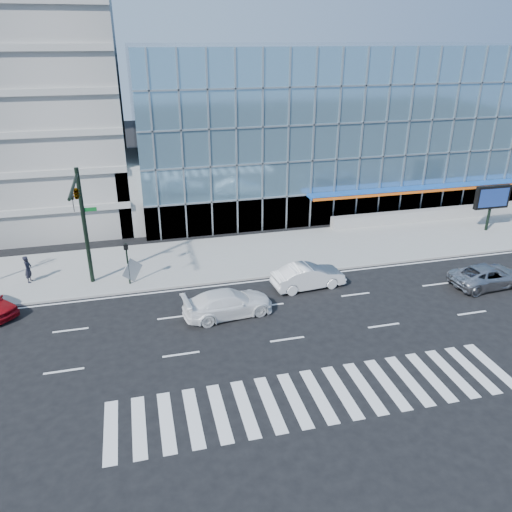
{
  "coord_description": "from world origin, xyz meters",
  "views": [
    {
      "loc": [
        -7.55,
        -26.76,
        15.74
      ],
      "look_at": [
        -0.06,
        3.0,
        2.17
      ],
      "focal_mm": 35.0,
      "sensor_mm": 36.0,
      "label": 1
    }
  ],
  "objects_px": {
    "traffic_signal": "(79,205)",
    "pedestrian": "(28,269)",
    "ped_signal_post": "(127,257)",
    "silver_suv": "(488,276)",
    "white_suv": "(228,303)",
    "marquee_sign": "(492,198)",
    "white_sedan": "(308,276)",
    "tilted_panel": "(132,270)"
  },
  "relations": [
    {
      "from": "marquee_sign",
      "to": "white_sedan",
      "type": "bearing_deg",
      "value": -161.68
    },
    {
      "from": "silver_suv",
      "to": "traffic_signal",
      "type": "bearing_deg",
      "value": 74.22
    },
    {
      "from": "ped_signal_post",
      "to": "marquee_sign",
      "type": "distance_m",
      "value": 30.67
    },
    {
      "from": "silver_suv",
      "to": "pedestrian",
      "type": "xyz_separation_m",
      "value": [
        -30.48,
        8.0,
        0.36
      ]
    },
    {
      "from": "pedestrian",
      "to": "tilted_panel",
      "type": "bearing_deg",
      "value": -93.66
    },
    {
      "from": "white_sedan",
      "to": "ped_signal_post",
      "type": "bearing_deg",
      "value": 69.64
    },
    {
      "from": "white_suv",
      "to": "silver_suv",
      "type": "bearing_deg",
      "value": -98.79
    },
    {
      "from": "silver_suv",
      "to": "pedestrian",
      "type": "distance_m",
      "value": 31.52
    },
    {
      "from": "pedestrian",
      "to": "ped_signal_post",
      "type": "bearing_deg",
      "value": -95.89
    },
    {
      "from": "ped_signal_post",
      "to": "white_suv",
      "type": "distance_m",
      "value": 8.06
    },
    {
      "from": "traffic_signal",
      "to": "pedestrian",
      "type": "distance_m",
      "value": 7.0
    },
    {
      "from": "tilted_panel",
      "to": "white_sedan",
      "type": "bearing_deg",
      "value": -55.18
    },
    {
      "from": "silver_suv",
      "to": "white_suv",
      "type": "distance_m",
      "value": 18.01
    },
    {
      "from": "traffic_signal",
      "to": "white_suv",
      "type": "relative_size",
      "value": 1.44
    },
    {
      "from": "white_suv",
      "to": "pedestrian",
      "type": "height_order",
      "value": "pedestrian"
    },
    {
      "from": "ped_signal_post",
      "to": "marquee_sign",
      "type": "xyz_separation_m",
      "value": [
        30.5,
        3.05,
        0.93
      ]
    },
    {
      "from": "pedestrian",
      "to": "white_suv",
      "type": "bearing_deg",
      "value": -109.82
    },
    {
      "from": "traffic_signal",
      "to": "pedestrian",
      "type": "height_order",
      "value": "traffic_signal"
    },
    {
      "from": "marquee_sign",
      "to": "tilted_panel",
      "type": "bearing_deg",
      "value": -174.65
    },
    {
      "from": "white_sedan",
      "to": "tilted_panel",
      "type": "xyz_separation_m",
      "value": [
        -11.55,
        3.36,
        0.25
      ]
    },
    {
      "from": "silver_suv",
      "to": "tilted_panel",
      "type": "bearing_deg",
      "value": 71.52
    },
    {
      "from": "ped_signal_post",
      "to": "white_suv",
      "type": "height_order",
      "value": "ped_signal_post"
    },
    {
      "from": "tilted_panel",
      "to": "traffic_signal",
      "type": "bearing_deg",
      "value": 153.24
    },
    {
      "from": "ped_signal_post",
      "to": "tilted_panel",
      "type": "height_order",
      "value": "ped_signal_post"
    },
    {
      "from": "white_suv",
      "to": "pedestrian",
      "type": "distance_m",
      "value": 14.56
    },
    {
      "from": "traffic_signal",
      "to": "white_sedan",
      "type": "relative_size",
      "value": 1.61
    },
    {
      "from": "silver_suv",
      "to": "white_sedan",
      "type": "height_order",
      "value": "white_sedan"
    },
    {
      "from": "marquee_sign",
      "to": "silver_suv",
      "type": "xyz_separation_m",
      "value": [
        -6.7,
        -8.99,
        -2.32
      ]
    },
    {
      "from": "traffic_signal",
      "to": "white_sedan",
      "type": "distance_m",
      "value": 15.51
    },
    {
      "from": "traffic_signal",
      "to": "tilted_panel",
      "type": "distance_m",
      "value": 5.82
    },
    {
      "from": "ped_signal_post",
      "to": "pedestrian",
      "type": "distance_m",
      "value": 7.07
    },
    {
      "from": "white_sedan",
      "to": "traffic_signal",
      "type": "bearing_deg",
      "value": 73.6
    },
    {
      "from": "silver_suv",
      "to": "pedestrian",
      "type": "relative_size",
      "value": 2.79
    },
    {
      "from": "traffic_signal",
      "to": "white_suv",
      "type": "xyz_separation_m",
      "value": [
        8.29,
        -5.07,
        -5.36
      ]
    },
    {
      "from": "silver_suv",
      "to": "white_sedan",
      "type": "distance_m",
      "value": 12.32
    },
    {
      "from": "ped_signal_post",
      "to": "silver_suv",
      "type": "height_order",
      "value": "ped_signal_post"
    },
    {
      "from": "ped_signal_post",
      "to": "traffic_signal",
      "type": "bearing_deg",
      "value": -171.48
    },
    {
      "from": "traffic_signal",
      "to": "white_suv",
      "type": "height_order",
      "value": "traffic_signal"
    },
    {
      "from": "white_suv",
      "to": "white_sedan",
      "type": "bearing_deg",
      "value": -76.23
    },
    {
      "from": "marquee_sign",
      "to": "tilted_panel",
      "type": "xyz_separation_m",
      "value": [
        -30.26,
        -2.83,
        -2.0
      ]
    },
    {
      "from": "traffic_signal",
      "to": "tilted_panel",
      "type": "xyz_separation_m",
      "value": [
        2.74,
        0.59,
        -5.1
      ]
    },
    {
      "from": "marquee_sign",
      "to": "white_sedan",
      "type": "relative_size",
      "value": 0.8
    }
  ]
}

